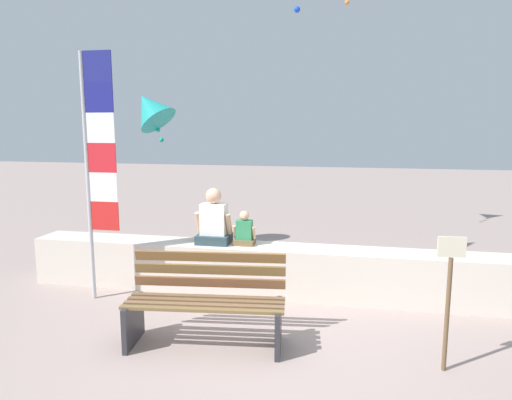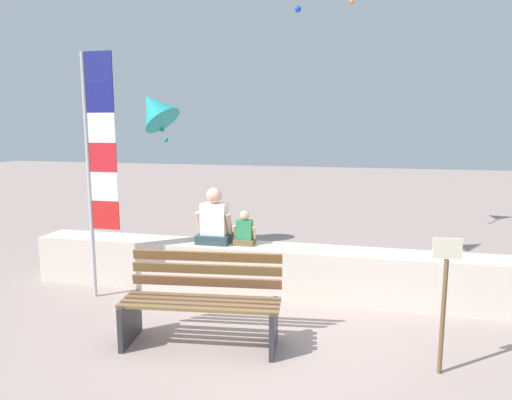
% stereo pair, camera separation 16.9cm
% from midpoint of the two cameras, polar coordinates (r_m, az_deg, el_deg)
% --- Properties ---
extents(ground_plane, '(40.00, 40.00, 0.00)m').
position_cam_midpoint_polar(ground_plane, '(5.13, 1.98, -16.00)').
color(ground_plane, gray).
extents(seawall_ledge, '(6.86, 0.53, 0.63)m').
position_cam_midpoint_polar(seawall_ledge, '(6.10, 4.17, -8.66)').
color(seawall_ledge, beige).
rests_on(seawall_ledge, ground).
extents(park_bench, '(1.63, 0.78, 0.88)m').
position_cam_midpoint_polar(park_bench, '(4.81, -5.60, -12.43)').
color(park_bench, brown).
rests_on(park_bench, ground).
extents(person_adult, '(0.48, 0.35, 0.74)m').
position_cam_midpoint_polar(person_adult, '(6.17, -4.35, -2.65)').
color(person_adult, '#2A3F47').
rests_on(person_adult, seawall_ledge).
extents(person_child, '(0.29, 0.22, 0.45)m').
position_cam_midpoint_polar(person_child, '(6.08, -0.62, -3.87)').
color(person_child, brown).
rests_on(person_child, seawall_ledge).
extents(flag_banner, '(0.41, 0.05, 3.04)m').
position_cam_midpoint_polar(flag_banner, '(6.00, -18.12, 5.07)').
color(flag_banner, '#B7B7BC').
rests_on(flag_banner, ground).
extents(kite_teal, '(0.98, 0.84, 1.00)m').
position_cam_midpoint_polar(kite_teal, '(8.19, -11.76, 10.92)').
color(kite_teal, teal).
extents(sign_post, '(0.24, 0.04, 1.23)m').
position_cam_midpoint_polar(sign_post, '(4.46, 23.10, -10.57)').
color(sign_post, brown).
rests_on(sign_post, ground).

